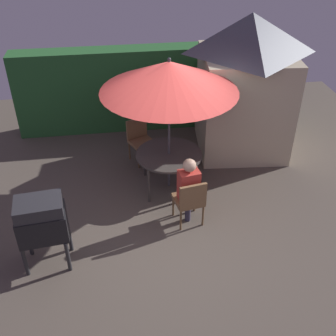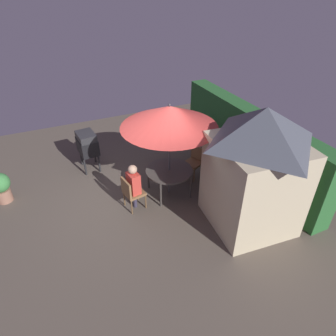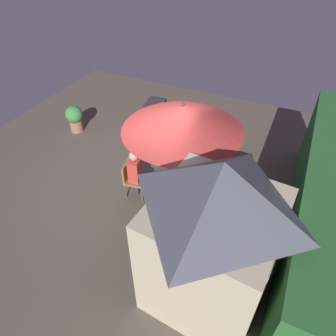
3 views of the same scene
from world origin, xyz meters
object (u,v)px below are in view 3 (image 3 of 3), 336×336
at_px(chair_far_side, 232,186).
at_px(potted_plant_by_shed, 75,117).
at_px(patio_table, 181,180).
at_px(person_in_red, 135,169).
at_px(bbq_grill, 155,114).
at_px(garden_shed, 214,237).
at_px(patio_umbrella, 183,118).
at_px(chair_near_shed, 132,177).

height_order(chair_far_side, potted_plant_by_shed, chair_far_side).
bearing_deg(chair_far_side, potted_plant_by_shed, -101.14).
relative_size(patio_table, person_in_red, 0.98).
height_order(bbq_grill, person_in_red, person_in_red).
bearing_deg(person_in_red, garden_shed, 55.37).
bearing_deg(chair_far_side, patio_umbrella, -66.06).
xyz_separation_m(bbq_grill, potted_plant_by_shed, (0.63, -2.40, -0.38)).
xyz_separation_m(potted_plant_by_shed, person_in_red, (1.65, 3.06, 0.32)).
relative_size(bbq_grill, chair_far_side, 1.33).
distance_m(chair_near_shed, potted_plant_by_shed, 3.41).
bearing_deg(garden_shed, bbq_grill, -142.66).
bearing_deg(potted_plant_by_shed, garden_shed, 58.82).
bearing_deg(patio_table, potted_plant_by_shed, -109.80).
xyz_separation_m(garden_shed, chair_near_shed, (-1.57, -2.38, -0.96)).
relative_size(patio_table, patio_umbrella, 0.48).
distance_m(bbq_grill, chair_far_side, 3.21).
distance_m(patio_table, bbq_grill, 2.71).
distance_m(garden_shed, patio_table, 2.31).
xyz_separation_m(patio_table, chair_far_side, (-0.46, 1.04, -0.16)).
xyz_separation_m(chair_far_side, person_in_red, (0.64, -2.08, 0.26)).
relative_size(chair_far_side, person_in_red, 0.71).
xyz_separation_m(patio_umbrella, person_in_red, (0.18, -1.04, -1.46)).
bearing_deg(chair_far_side, chair_near_shed, -73.16).
bearing_deg(patio_table, garden_shed, 35.46).
relative_size(chair_near_shed, chair_far_side, 1.00).
xyz_separation_m(patio_table, patio_umbrella, (-0.00, 0.00, 1.56)).
bearing_deg(potted_plant_by_shed, chair_near_shed, 60.69).
bearing_deg(patio_umbrella, chair_near_shed, -80.27).
height_order(chair_far_side, person_in_red, person_in_red).
xyz_separation_m(patio_table, chair_near_shed, (0.19, -1.13, -0.16)).
distance_m(garden_shed, potted_plant_by_shed, 6.34).
bearing_deg(bbq_grill, patio_table, 38.85).
relative_size(patio_umbrella, bbq_grill, 2.13).
bearing_deg(patio_table, person_in_red, -80.27).
bearing_deg(garden_shed, chair_near_shed, -123.42).
bearing_deg(chair_near_shed, chair_far_side, 106.84).
height_order(patio_table, potted_plant_by_shed, potted_plant_by_shed).
distance_m(patio_table, person_in_red, 1.06).
bearing_deg(bbq_grill, potted_plant_by_shed, -75.38).
height_order(patio_umbrella, bbq_grill, patio_umbrella).
relative_size(patio_table, bbq_grill, 1.03).
distance_m(garden_shed, person_in_red, 2.88).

